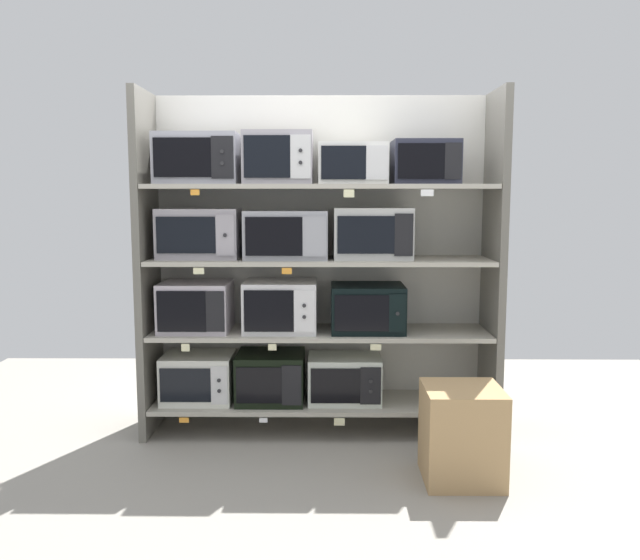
{
  "coord_description": "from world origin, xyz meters",
  "views": [
    {
      "loc": [
        0.04,
        -4.42,
        1.62
      ],
      "look_at": [
        0.0,
        0.0,
        1.05
      ],
      "focal_mm": 37.22,
      "sensor_mm": 36.0,
      "label": 1
    }
  ],
  "objects_px": {
    "microwave_0": "(198,377)",
    "shipping_carton": "(462,434)",
    "microwave_9": "(198,159)",
    "microwave_12": "(425,163)",
    "microwave_2": "(344,379)",
    "microwave_6": "(199,234)",
    "microwave_5": "(367,308)",
    "microwave_11": "(352,164)",
    "microwave_7": "(287,235)",
    "microwave_3": "(196,306)",
    "microwave_4": "(281,306)",
    "microwave_1": "(271,377)",
    "microwave_8": "(372,233)",
    "microwave_10": "(279,158)"
  },
  "relations": [
    {
      "from": "microwave_1",
      "to": "shipping_carton",
      "type": "relative_size",
      "value": 0.84
    },
    {
      "from": "microwave_5",
      "to": "microwave_9",
      "type": "relative_size",
      "value": 0.91
    },
    {
      "from": "microwave_3",
      "to": "microwave_7",
      "type": "height_order",
      "value": "microwave_7"
    },
    {
      "from": "microwave_6",
      "to": "shipping_carton",
      "type": "relative_size",
      "value": 0.99
    },
    {
      "from": "microwave_12",
      "to": "shipping_carton",
      "type": "relative_size",
      "value": 0.79
    },
    {
      "from": "microwave_9",
      "to": "microwave_10",
      "type": "relative_size",
      "value": 1.2
    },
    {
      "from": "microwave_5",
      "to": "microwave_8",
      "type": "distance_m",
      "value": 0.5
    },
    {
      "from": "microwave_4",
      "to": "microwave_9",
      "type": "bearing_deg",
      "value": 179.98
    },
    {
      "from": "shipping_carton",
      "to": "microwave_8",
      "type": "bearing_deg",
      "value": 120.67
    },
    {
      "from": "microwave_5",
      "to": "shipping_carton",
      "type": "relative_size",
      "value": 0.91
    },
    {
      "from": "microwave_1",
      "to": "microwave_12",
      "type": "bearing_deg",
      "value": -0.01
    },
    {
      "from": "microwave_3",
      "to": "microwave_7",
      "type": "xyz_separation_m",
      "value": [
        0.62,
        0.0,
        0.49
      ]
    },
    {
      "from": "microwave_0",
      "to": "microwave_2",
      "type": "relative_size",
      "value": 0.96
    },
    {
      "from": "microwave_2",
      "to": "microwave_9",
      "type": "height_order",
      "value": "microwave_9"
    },
    {
      "from": "microwave_1",
      "to": "microwave_4",
      "type": "bearing_deg",
      "value": -0.27
    },
    {
      "from": "microwave_0",
      "to": "microwave_5",
      "type": "distance_m",
      "value": 1.25
    },
    {
      "from": "microwave_0",
      "to": "microwave_12",
      "type": "relative_size",
      "value": 1.11
    },
    {
      "from": "microwave_0",
      "to": "microwave_5",
      "type": "height_order",
      "value": "microwave_5"
    },
    {
      "from": "microwave_8",
      "to": "microwave_12",
      "type": "xyz_separation_m",
      "value": [
        0.34,
        -0.0,
        0.46
      ]
    },
    {
      "from": "microwave_4",
      "to": "shipping_carton",
      "type": "height_order",
      "value": "microwave_4"
    },
    {
      "from": "microwave_2",
      "to": "shipping_carton",
      "type": "height_order",
      "value": "shipping_carton"
    },
    {
      "from": "microwave_2",
      "to": "microwave_5",
      "type": "height_order",
      "value": "microwave_5"
    },
    {
      "from": "microwave_6",
      "to": "microwave_11",
      "type": "bearing_deg",
      "value": -0.01
    },
    {
      "from": "microwave_4",
      "to": "microwave_10",
      "type": "bearing_deg",
      "value": 179.07
    },
    {
      "from": "microwave_9",
      "to": "microwave_12",
      "type": "relative_size",
      "value": 1.26
    },
    {
      "from": "microwave_0",
      "to": "microwave_4",
      "type": "height_order",
      "value": "microwave_4"
    },
    {
      "from": "microwave_5",
      "to": "microwave_11",
      "type": "height_order",
      "value": "microwave_11"
    },
    {
      "from": "microwave_2",
      "to": "microwave_11",
      "type": "relative_size",
      "value": 1.11
    },
    {
      "from": "microwave_2",
      "to": "microwave_8",
      "type": "height_order",
      "value": "microwave_8"
    },
    {
      "from": "microwave_12",
      "to": "shipping_carton",
      "type": "distance_m",
      "value": 1.75
    },
    {
      "from": "microwave_0",
      "to": "microwave_6",
      "type": "xyz_separation_m",
      "value": [
        0.03,
        -0.0,
        0.99
      ]
    },
    {
      "from": "microwave_4",
      "to": "microwave_6",
      "type": "bearing_deg",
      "value": 179.96
    },
    {
      "from": "microwave_1",
      "to": "microwave_4",
      "type": "distance_m",
      "value": 0.5
    },
    {
      "from": "microwave_0",
      "to": "microwave_7",
      "type": "xyz_separation_m",
      "value": [
        0.61,
        -0.0,
        0.98
      ]
    },
    {
      "from": "microwave_6",
      "to": "shipping_carton",
      "type": "distance_m",
      "value": 2.1
    },
    {
      "from": "microwave_0",
      "to": "shipping_carton",
      "type": "xyz_separation_m",
      "value": [
        1.65,
        -0.78,
        -0.1
      ]
    },
    {
      "from": "microwave_10",
      "to": "microwave_9",
      "type": "bearing_deg",
      "value": 179.99
    },
    {
      "from": "microwave_2",
      "to": "microwave_6",
      "type": "relative_size",
      "value": 0.92
    },
    {
      "from": "microwave_8",
      "to": "microwave_10",
      "type": "height_order",
      "value": "microwave_10"
    },
    {
      "from": "microwave_4",
      "to": "shipping_carton",
      "type": "xyz_separation_m",
      "value": [
        1.08,
        -0.78,
        -0.6
      ]
    },
    {
      "from": "microwave_8",
      "to": "microwave_0",
      "type": "bearing_deg",
      "value": -180.0
    },
    {
      "from": "microwave_1",
      "to": "shipping_carton",
      "type": "xyz_separation_m",
      "value": [
        1.15,
        -0.78,
        -0.11
      ]
    },
    {
      "from": "microwave_0",
      "to": "microwave_12",
      "type": "bearing_deg",
      "value": -0.01
    },
    {
      "from": "microwave_11",
      "to": "microwave_4",
      "type": "bearing_deg",
      "value": -179.99
    },
    {
      "from": "shipping_carton",
      "to": "microwave_3",
      "type": "bearing_deg",
      "value": 154.64
    },
    {
      "from": "microwave_0",
      "to": "microwave_9",
      "type": "relative_size",
      "value": 0.88
    },
    {
      "from": "microwave_6",
      "to": "microwave_1",
      "type": "bearing_deg",
      "value": -0.0
    },
    {
      "from": "microwave_1",
      "to": "microwave_5",
      "type": "distance_m",
      "value": 0.82
    },
    {
      "from": "microwave_8",
      "to": "microwave_9",
      "type": "height_order",
      "value": "microwave_9"
    },
    {
      "from": "microwave_4",
      "to": "microwave_11",
      "type": "bearing_deg",
      "value": 0.01
    }
  ]
}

